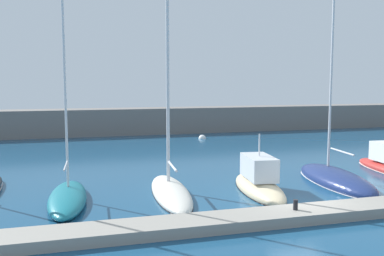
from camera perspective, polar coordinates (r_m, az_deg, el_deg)
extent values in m
plane|color=navy|center=(20.61, 14.59, -10.48)|extent=(120.00, 120.00, 0.00)
cube|color=gray|center=(19.45, 16.64, -10.87)|extent=(37.74, 1.73, 0.45)
cube|color=slate|center=(48.82, -3.75, 1.03)|extent=(108.00, 3.31, 2.90)
ellipsoid|color=#19707F|center=(21.74, -16.39, -9.09)|extent=(2.11, 6.72, 0.86)
cylinder|color=silver|center=(21.67, -16.72, 5.28)|extent=(0.12, 0.12, 9.92)
cylinder|color=silver|center=(20.79, -16.63, -4.89)|extent=(0.19, 2.22, 0.08)
ellipsoid|color=silver|center=(22.29, -2.88, -8.70)|extent=(2.34, 7.58, 0.90)
ellipsoid|color=black|center=(22.31, -2.88, -8.94)|extent=(2.36, 7.66, 0.12)
cylinder|color=silver|center=(22.46, -3.32, 11.92)|extent=(0.18, 0.18, 15.04)
cylinder|color=silver|center=(21.35, -2.65, -5.17)|extent=(0.29, 2.43, 0.12)
ellipsoid|color=beige|center=(23.16, 9.01, -8.10)|extent=(2.59, 6.37, 1.13)
ellipsoid|color=black|center=(23.19, 9.00, -8.42)|extent=(2.62, 6.43, 0.12)
cube|color=silver|center=(22.98, 8.99, -5.23)|extent=(1.63, 2.75, 1.21)
cube|color=black|center=(23.74, 8.35, -4.40)|extent=(1.28, 0.78, 0.68)
cylinder|color=silver|center=(22.77, 9.05, -2.26)|extent=(0.08, 0.08, 1.19)
ellipsoid|color=navy|center=(26.15, 18.72, -6.62)|extent=(3.25, 7.82, 1.25)
ellipsoid|color=silver|center=(26.19, 18.71, -6.99)|extent=(3.28, 7.90, 0.12)
cylinder|color=silver|center=(26.47, 18.41, 11.87)|extent=(0.14, 0.14, 15.57)
cylinder|color=silver|center=(25.28, 19.54, -3.02)|extent=(0.35, 2.47, 0.10)
sphere|color=white|center=(43.98, 1.40, -1.43)|extent=(0.79, 0.79, 0.79)
cylinder|color=black|center=(18.76, 13.76, -10.01)|extent=(0.20, 0.20, 0.44)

